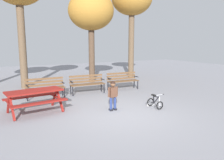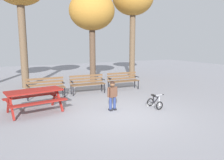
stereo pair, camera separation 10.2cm
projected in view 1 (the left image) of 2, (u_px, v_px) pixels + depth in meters
name	position (u px, v px, depth m)	size (l,w,h in m)	color
ground	(122.00, 115.00, 7.32)	(36.00, 36.00, 0.00)	gray
picnic_table	(35.00, 95.00, 7.48)	(1.97, 1.57, 0.79)	maroon
park_bench_far_left	(45.00, 86.00, 9.48)	(1.62, 0.52, 0.85)	brown
park_bench_left	(87.00, 82.00, 10.35)	(1.62, 0.55, 0.85)	brown
park_bench_right	(122.00, 79.00, 11.22)	(1.62, 0.54, 0.85)	brown
child_standing	(113.00, 93.00, 7.72)	(0.39, 0.18, 1.04)	navy
kids_bicycle	(155.00, 102.00, 8.09)	(0.39, 0.56, 0.54)	black
tree_center	(91.00, 12.00, 12.71)	(2.60, 2.60, 5.22)	brown
tree_right	(132.00, 0.00, 14.19)	(2.60, 2.60, 6.25)	brown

